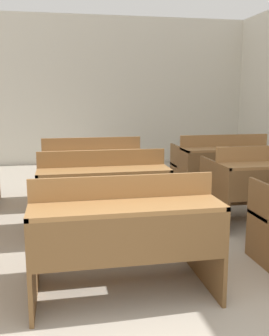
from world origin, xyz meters
name	(u,v)px	position (x,y,z in m)	size (l,w,h in m)	color
wall_back	(84,91)	(0.00, 6.86, 1.44)	(6.73, 0.06, 2.89)	beige
bench_front_center	(123,230)	(-0.11, 1.43, 0.45)	(1.24, 0.79, 0.84)	brown
bench_second_center	(102,189)	(-0.11, 2.67, 0.45)	(1.24, 0.79, 0.84)	brown
bench_second_right	(269,182)	(1.68, 2.66, 0.45)	(1.24, 0.79, 0.84)	brown
bench_third_center	(92,168)	(-0.12, 3.85, 0.45)	(1.24, 0.79, 0.84)	brown
bench_third_right	(223,163)	(1.67, 3.86, 0.45)	(1.24, 0.79, 0.84)	brown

